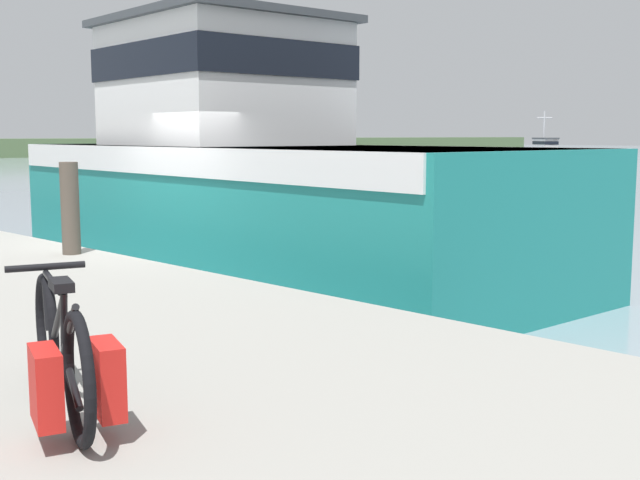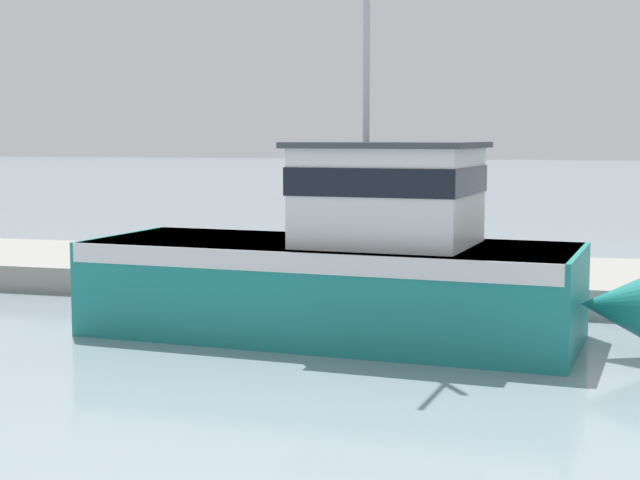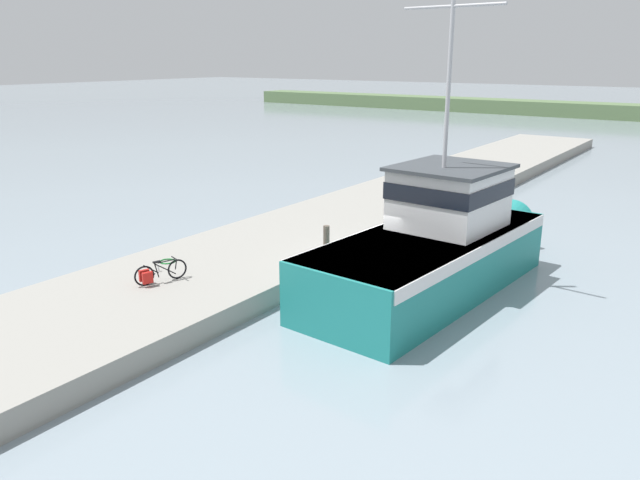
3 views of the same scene
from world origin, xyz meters
The scene contains 7 objects.
ground_plane centered at (0.00, 0.00, 0.00)m, with size 320.00×320.00×0.00m, color #84939E.
far_shoreline centered at (30.00, 68.79, 0.92)m, with size 180.00×5.00×1.83m, color #567047.
fishing_boat_main centered at (2.15, 0.79, 1.56)m, with size 4.63×12.29×10.70m.
boat_blue_far centered at (53.00, 24.37, 0.75)m, with size 5.81×7.26×4.11m.
boat_white_moored centered at (20.02, 26.68, 0.71)m, with size 6.00×1.92×2.10m.
bicycle_touring centered at (-4.42, -5.67, 1.04)m, with size 0.77×1.67×0.72m.
mooring_post centered at (-1.58, -0.32, 1.28)m, with size 0.22×0.22×1.13m, color #51473D.
Camera 1 is at (-6.29, -9.39, 2.16)m, focal length 45.00 mm.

